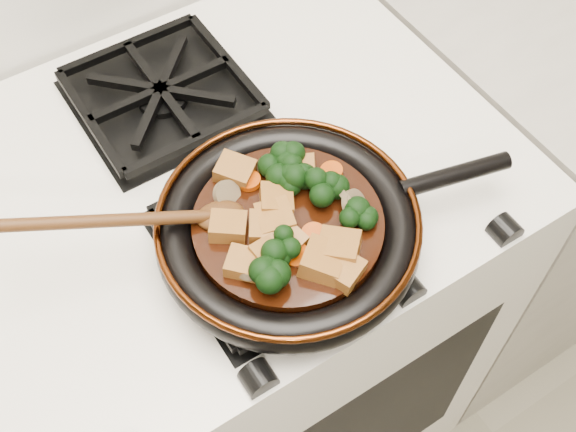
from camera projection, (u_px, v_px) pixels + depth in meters
stove at (234, 321)px, 1.31m from camera, size 0.76×0.60×0.90m
burner_grate_front at (269, 239)px, 0.86m from camera, size 0.23×0.23×0.03m
burner_grate_back at (162, 94)px, 0.99m from camera, size 0.23×0.23×0.03m
skillet at (290, 228)px, 0.83m from camera, size 0.43×0.31×0.05m
braising_sauce at (288, 226)px, 0.83m from camera, size 0.22×0.22×0.02m
tofu_cube_0 at (269, 256)px, 0.78m from camera, size 0.04×0.04×0.03m
tofu_cube_1 at (235, 171)px, 0.85m from camera, size 0.06×0.06×0.03m
tofu_cube_2 at (266, 228)px, 0.80m from camera, size 0.05×0.05×0.02m
tofu_cube_3 at (276, 201)px, 0.82m from camera, size 0.06×0.05×0.03m
tofu_cube_4 at (243, 263)px, 0.78m from camera, size 0.05×0.05×0.02m
tofu_cube_5 at (228, 227)px, 0.80m from camera, size 0.05×0.05×0.03m
tofu_cube_6 at (323, 261)px, 0.78m from camera, size 0.07×0.06×0.03m
tofu_cube_7 at (339, 248)px, 0.79m from camera, size 0.06×0.06×0.03m
tofu_cube_8 at (285, 241)px, 0.79m from camera, size 0.05×0.05×0.03m
tofu_cube_9 at (342, 269)px, 0.77m from camera, size 0.05×0.05×0.02m
tofu_cube_10 at (299, 172)px, 0.85m from camera, size 0.05×0.05×0.03m
tofu_cube_11 at (276, 220)px, 0.81m from camera, size 0.05×0.06×0.03m
broccoli_floret_0 at (283, 251)px, 0.78m from camera, size 0.06×0.06×0.06m
broccoli_floret_1 at (265, 275)px, 0.76m from camera, size 0.10×0.09×0.07m
broccoli_floret_2 at (354, 218)px, 0.81m from camera, size 0.07×0.08×0.06m
broccoli_floret_3 at (286, 162)px, 0.86m from camera, size 0.09×0.09×0.06m
broccoli_floret_4 at (291, 175)px, 0.84m from camera, size 0.08×0.08×0.07m
broccoli_floret_5 at (327, 186)px, 0.83m from camera, size 0.08×0.09×0.07m
broccoli_floret_6 at (284, 168)px, 0.85m from camera, size 0.09×0.09×0.06m
carrot_coin_0 at (313, 234)px, 0.80m from camera, size 0.03×0.03×0.01m
carrot_coin_1 at (259, 268)px, 0.78m from camera, size 0.03×0.03×0.01m
carrot_coin_2 at (249, 181)px, 0.84m from camera, size 0.03×0.03×0.01m
carrot_coin_3 at (297, 255)px, 0.79m from camera, size 0.03×0.03×0.02m
carrot_coin_4 at (332, 171)px, 0.85m from camera, size 0.03×0.03×0.01m
mushroom_slice_0 at (353, 201)px, 0.83m from camera, size 0.03×0.04×0.03m
mushroom_slice_1 at (251, 270)px, 0.77m from camera, size 0.04×0.04×0.02m
mushroom_slice_2 at (355, 205)px, 0.82m from camera, size 0.05×0.05×0.03m
mushroom_slice_3 at (227, 194)px, 0.83m from camera, size 0.04×0.04×0.03m
wooden_spoon at (153, 219)px, 0.79m from camera, size 0.16×0.08×0.26m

